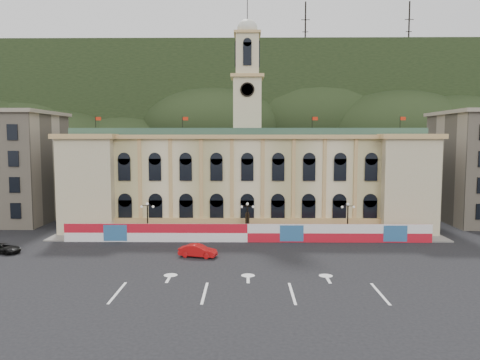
{
  "coord_description": "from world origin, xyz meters",
  "views": [
    {
      "loc": [
        -0.28,
        -47.56,
        14.13
      ],
      "look_at": [
        -1.04,
        18.0,
        8.22
      ],
      "focal_mm": 35.0,
      "sensor_mm": 36.0,
      "label": 1
    }
  ],
  "objects_px": {
    "black_suv": "(4,248)",
    "statue": "(247,229)",
    "lamp_center": "(247,217)",
    "red_sedan": "(198,251)"
  },
  "relations": [
    {
      "from": "black_suv",
      "to": "lamp_center",
      "type": "bearing_deg",
      "value": -56.6
    },
    {
      "from": "statue",
      "to": "lamp_center",
      "type": "height_order",
      "value": "lamp_center"
    },
    {
      "from": "statue",
      "to": "lamp_center",
      "type": "distance_m",
      "value": 2.14
    },
    {
      "from": "red_sedan",
      "to": "black_suv",
      "type": "distance_m",
      "value": 24.13
    },
    {
      "from": "statue",
      "to": "lamp_center",
      "type": "bearing_deg",
      "value": -90.0
    },
    {
      "from": "statue",
      "to": "red_sedan",
      "type": "bearing_deg",
      "value": -118.23
    },
    {
      "from": "lamp_center",
      "to": "red_sedan",
      "type": "distance_m",
      "value": 11.89
    },
    {
      "from": "black_suv",
      "to": "statue",
      "type": "bearing_deg",
      "value": -54.84
    },
    {
      "from": "red_sedan",
      "to": "statue",
      "type": "bearing_deg",
      "value": -14.31
    },
    {
      "from": "lamp_center",
      "to": "black_suv",
      "type": "height_order",
      "value": "lamp_center"
    }
  ]
}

